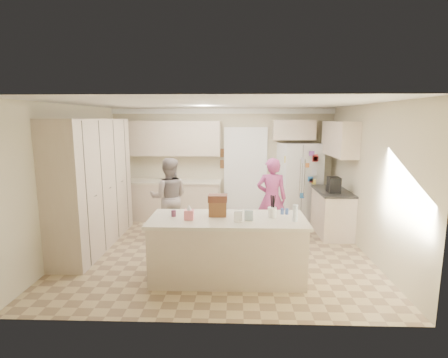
{
  "coord_description": "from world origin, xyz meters",
  "views": [
    {
      "loc": [
        0.31,
        -6.01,
        2.34
      ],
      "look_at": [
        0.1,
        0.35,
        1.25
      ],
      "focal_mm": 28.0,
      "sensor_mm": 36.0,
      "label": 1
    }
  ],
  "objects_px": {
    "refrigerator": "(299,182)",
    "tissue_box": "(189,215)",
    "dollhouse_body": "(218,209)",
    "teen_girl": "(272,198)",
    "coffee_maker": "(334,185)",
    "teen_boy": "(169,197)",
    "utensil_crock": "(272,212)",
    "island_base": "(228,249)"
  },
  "relations": [
    {
      "from": "utensil_crock",
      "to": "dollhouse_body",
      "type": "xyz_separation_m",
      "value": [
        -0.8,
        0.05,
        0.04
      ]
    },
    {
      "from": "coffee_maker",
      "to": "teen_girl",
      "type": "bearing_deg",
      "value": -176.0
    },
    {
      "from": "tissue_box",
      "to": "dollhouse_body",
      "type": "distance_m",
      "value": 0.45
    },
    {
      "from": "refrigerator",
      "to": "tissue_box",
      "type": "height_order",
      "value": "refrigerator"
    },
    {
      "from": "coffee_maker",
      "to": "teen_girl",
      "type": "xyz_separation_m",
      "value": [
        -1.22,
        -0.09,
        -0.26
      ]
    },
    {
      "from": "utensil_crock",
      "to": "teen_girl",
      "type": "relative_size",
      "value": 0.09
    },
    {
      "from": "refrigerator",
      "to": "dollhouse_body",
      "type": "height_order",
      "value": "refrigerator"
    },
    {
      "from": "tissue_box",
      "to": "teen_boy",
      "type": "height_order",
      "value": "teen_boy"
    },
    {
      "from": "coffee_maker",
      "to": "island_base",
      "type": "bearing_deg",
      "value": -137.17
    },
    {
      "from": "dollhouse_body",
      "to": "teen_girl",
      "type": "xyz_separation_m",
      "value": [
        0.98,
        1.71,
        -0.23
      ]
    },
    {
      "from": "refrigerator",
      "to": "utensil_crock",
      "type": "height_order",
      "value": "refrigerator"
    },
    {
      "from": "refrigerator",
      "to": "teen_boy",
      "type": "xyz_separation_m",
      "value": [
        -2.82,
        -1.29,
        -0.1
      ]
    },
    {
      "from": "refrigerator",
      "to": "teen_girl",
      "type": "distance_m",
      "value": 1.56
    },
    {
      "from": "dollhouse_body",
      "to": "utensil_crock",
      "type": "bearing_deg",
      "value": -3.58
    },
    {
      "from": "dollhouse_body",
      "to": "island_base",
      "type": "bearing_deg",
      "value": -33.69
    },
    {
      "from": "utensil_crock",
      "to": "tissue_box",
      "type": "relative_size",
      "value": 1.07
    },
    {
      "from": "refrigerator",
      "to": "island_base",
      "type": "bearing_deg",
      "value": -129.0
    },
    {
      "from": "island_base",
      "to": "tissue_box",
      "type": "relative_size",
      "value": 15.71
    },
    {
      "from": "dollhouse_body",
      "to": "teen_girl",
      "type": "distance_m",
      "value": 1.99
    },
    {
      "from": "island_base",
      "to": "tissue_box",
      "type": "xyz_separation_m",
      "value": [
        -0.55,
        -0.1,
        0.56
      ]
    },
    {
      "from": "refrigerator",
      "to": "teen_boy",
      "type": "distance_m",
      "value": 3.1
    },
    {
      "from": "utensil_crock",
      "to": "teen_boy",
      "type": "xyz_separation_m",
      "value": [
        -1.87,
        1.83,
        -0.2
      ]
    },
    {
      "from": "dollhouse_body",
      "to": "teen_boy",
      "type": "relative_size",
      "value": 0.16
    },
    {
      "from": "island_base",
      "to": "teen_girl",
      "type": "xyz_separation_m",
      "value": [
        0.83,
        1.81,
        0.37
      ]
    },
    {
      "from": "utensil_crock",
      "to": "refrigerator",
      "type": "bearing_deg",
      "value": 73.03
    },
    {
      "from": "coffee_maker",
      "to": "teen_boy",
      "type": "xyz_separation_m",
      "value": [
        -3.27,
        -0.02,
        -0.27
      ]
    },
    {
      "from": "coffee_maker",
      "to": "tissue_box",
      "type": "height_order",
      "value": "coffee_maker"
    },
    {
      "from": "coffee_maker",
      "to": "utensil_crock",
      "type": "relative_size",
      "value": 2.0
    },
    {
      "from": "refrigerator",
      "to": "dollhouse_body",
      "type": "bearing_deg",
      "value": -131.91
    },
    {
      "from": "teen_boy",
      "to": "teen_girl",
      "type": "bearing_deg",
      "value": 172.22
    },
    {
      "from": "coffee_maker",
      "to": "tissue_box",
      "type": "distance_m",
      "value": 3.28
    },
    {
      "from": "island_base",
      "to": "teen_boy",
      "type": "xyz_separation_m",
      "value": [
        -1.22,
        1.88,
        0.36
      ]
    },
    {
      "from": "coffee_maker",
      "to": "island_base",
      "type": "distance_m",
      "value": 2.87
    },
    {
      "from": "tissue_box",
      "to": "teen_girl",
      "type": "height_order",
      "value": "teen_girl"
    },
    {
      "from": "teen_boy",
      "to": "coffee_maker",
      "type": "bearing_deg",
      "value": 174.37
    },
    {
      "from": "utensil_crock",
      "to": "teen_girl",
      "type": "height_order",
      "value": "teen_girl"
    },
    {
      "from": "island_base",
      "to": "teen_boy",
      "type": "relative_size",
      "value": 1.38
    },
    {
      "from": "refrigerator",
      "to": "tissue_box",
      "type": "xyz_separation_m",
      "value": [
        -2.15,
        -3.26,
        0.1
      ]
    },
    {
      "from": "tissue_box",
      "to": "dollhouse_body",
      "type": "bearing_deg",
      "value": 26.57
    },
    {
      "from": "utensil_crock",
      "to": "teen_boy",
      "type": "distance_m",
      "value": 2.62
    },
    {
      "from": "island_base",
      "to": "tissue_box",
      "type": "distance_m",
      "value": 0.79
    },
    {
      "from": "refrigerator",
      "to": "coffee_maker",
      "type": "bearing_deg",
      "value": -82.55
    }
  ]
}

